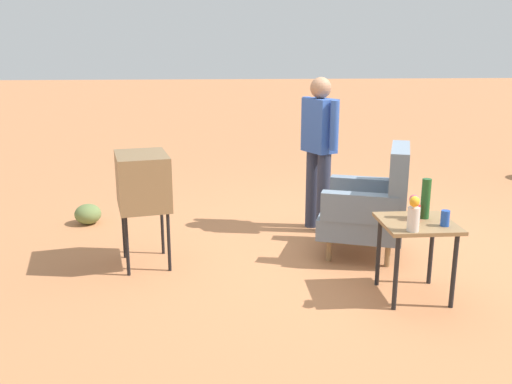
# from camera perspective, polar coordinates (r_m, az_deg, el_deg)

# --- Properties ---
(ground_plane) EXTENTS (60.00, 60.00, 0.00)m
(ground_plane) POSITION_cam_1_polar(r_m,az_deg,el_deg) (5.63, 9.34, -5.54)
(ground_plane) COLOR #C17A4C
(armchair) EXTENTS (0.98, 0.99, 1.06)m
(armchair) POSITION_cam_1_polar(r_m,az_deg,el_deg) (5.30, 12.02, -1.29)
(armchair) COLOR #937047
(armchair) RESTS_ON ground
(side_table) EXTENTS (0.56, 0.56, 0.62)m
(side_table) POSITION_cam_1_polar(r_m,az_deg,el_deg) (4.49, 16.30, -4.07)
(side_table) COLOR black
(side_table) RESTS_ON ground
(tv_on_stand) EXTENTS (0.68, 0.56, 1.03)m
(tv_on_stand) POSITION_cam_1_polar(r_m,az_deg,el_deg) (4.98, -11.62, 1.08)
(tv_on_stand) COLOR black
(tv_on_stand) RESTS_ON ground
(person_standing) EXTENTS (0.52, 0.36, 1.64)m
(person_standing) POSITION_cam_1_polar(r_m,az_deg,el_deg) (5.88, 6.55, 4.91)
(person_standing) COLOR #2D3347
(person_standing) RESTS_ON ground
(soda_can_blue) EXTENTS (0.07, 0.07, 0.12)m
(soda_can_blue) POSITION_cam_1_polar(r_m,az_deg,el_deg) (4.39, 18.98, -2.58)
(soda_can_blue) COLOR blue
(soda_can_blue) RESTS_ON side_table
(soda_can_red) EXTENTS (0.07, 0.07, 0.12)m
(soda_can_red) POSITION_cam_1_polar(r_m,az_deg,el_deg) (4.47, 16.22, -2.08)
(soda_can_red) COLOR red
(soda_can_red) RESTS_ON side_table
(bottle_wine_green) EXTENTS (0.07, 0.07, 0.32)m
(bottle_wine_green) POSITION_cam_1_polar(r_m,az_deg,el_deg) (4.52, 17.15, -0.66)
(bottle_wine_green) COLOR #1E5623
(bottle_wine_green) RESTS_ON side_table
(flower_vase) EXTENTS (0.14, 0.10, 0.27)m
(flower_vase) POSITION_cam_1_polar(r_m,az_deg,el_deg) (4.18, 16.02, -1.97)
(flower_vase) COLOR silver
(flower_vase) RESTS_ON side_table
(shrub_far) EXTENTS (0.29, 0.29, 0.23)m
(shrub_far) POSITION_cam_1_polar(r_m,az_deg,el_deg) (6.49, -17.00, -2.19)
(shrub_far) COLOR olive
(shrub_far) RESTS_ON ground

